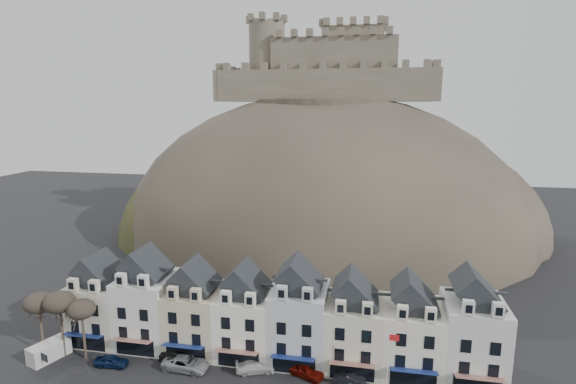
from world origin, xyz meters
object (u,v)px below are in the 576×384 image
object	(u,v)px
flagpole	(388,361)
car_black	(179,356)
car_navy	(112,361)
car_silver	(186,363)
car_white	(255,367)
car_charcoal	(350,379)
white_van	(49,351)
car_maroon	(306,370)

from	to	relation	value
flagpole	car_black	distance (m)	25.65
car_navy	car_silver	bearing A→B (deg)	-87.40
car_white	car_charcoal	bearing A→B (deg)	-110.39
car_white	car_black	bearing A→B (deg)	69.14
white_van	car_charcoal	size ratio (longest dim) A/B	1.42
car_navy	flagpole	bearing A→B (deg)	-94.15
white_van	car_charcoal	xyz separation A→B (m)	(37.35, 1.94, -0.50)
car_silver	car_black	bearing A→B (deg)	51.08
white_van	car_black	xyz separation A→B (m)	(16.19, 2.50, -0.36)
car_silver	white_van	bearing A→B (deg)	96.66
car_white	white_van	bearing A→B (deg)	75.70
car_maroon	car_charcoal	bearing A→B (deg)	-72.82
car_black	flagpole	bearing A→B (deg)	-101.57
white_van	car_maroon	bearing A→B (deg)	24.13
car_charcoal	car_navy	bearing A→B (deg)	99.11
car_white	car_maroon	bearing A→B (deg)	-106.19
car_black	car_white	xyz separation A→B (m)	(9.94, -0.31, -0.07)
flagpole	car_navy	world-z (taller)	flagpole
car_navy	car_charcoal	size ratio (longest dim) A/B	1.10
flagpole	car_navy	distance (m)	33.08
white_van	car_black	world-z (taller)	white_van
car_maroon	car_navy	bearing A→B (deg)	119.38
car_white	flagpole	bearing A→B (deg)	-117.20
car_silver	car_white	world-z (taller)	car_silver
car_navy	car_charcoal	world-z (taller)	car_navy
car_silver	car_white	xyz separation A→B (m)	(8.38, 1.10, -0.11)
car_silver	car_maroon	distance (m)	14.47
car_navy	car_black	world-z (taller)	car_black
white_van	car_white	size ratio (longest dim) A/B	1.12
car_black	car_silver	world-z (taller)	car_silver
flagpole	car_navy	size ratio (longest dim) A/B	1.94
flagpole	car_silver	xyz separation A→B (m)	(-23.69, 1.08, -3.73)
white_van	car_black	size ratio (longest dim) A/B	1.15
flagpole	white_van	xyz separation A→B (m)	(-41.44, -0.01, -3.42)
car_black	car_white	distance (m)	9.95
flagpole	car_charcoal	world-z (taller)	flagpole
white_van	car_white	distance (m)	26.23
white_van	car_silver	xyz separation A→B (m)	(17.75, 1.09, -0.31)
flagpole	car_black	world-z (taller)	flagpole
car_black	car_maroon	xyz separation A→B (m)	(15.96, 0.00, 0.02)
car_navy	white_van	bearing A→B (deg)	85.82
flagpole	car_black	bearing A→B (deg)	174.38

